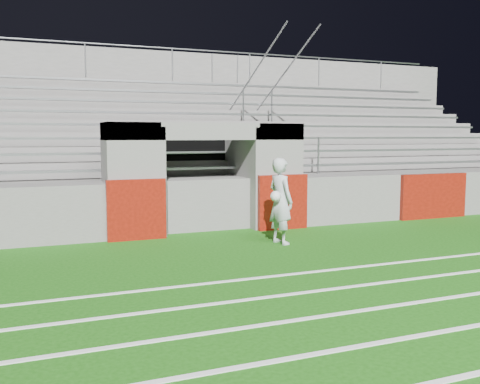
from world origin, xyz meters
name	(u,v)px	position (x,y,z in m)	size (l,w,h in m)	color
ground	(267,261)	(0.00, 0.00, 0.00)	(90.00, 90.00, 0.00)	#154F0D
stadium_structure	(161,161)	(0.00, 7.97, 1.49)	(26.00, 8.48, 5.42)	#63615E
goalkeeper_with_ball	(281,201)	(0.96, 1.38, 0.92)	(0.61, 0.75, 1.84)	#B1B7BB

